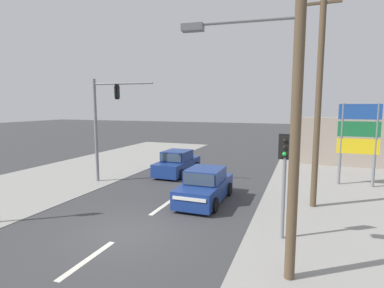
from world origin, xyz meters
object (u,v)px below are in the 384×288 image
object	(u,v)px
shopping_plaza_sign	(359,133)
traffic_signal_mast	(104,117)
sedan_oncoming_near	(205,186)
pedestal_signal_right_kerb	(284,169)
utility_pole_midground_right	(319,90)
sedan_kerbside_parked	(177,164)
utility_pole_foreground_right	(291,88)

from	to	relation	value
shopping_plaza_sign	traffic_signal_mast	bearing A→B (deg)	-163.20
traffic_signal_mast	shopping_plaza_sign	distance (m)	14.32
traffic_signal_mast	sedan_oncoming_near	distance (m)	7.45
pedestal_signal_right_kerb	utility_pole_midground_right	bearing A→B (deg)	74.51
traffic_signal_mast	sedan_kerbside_parked	world-z (taller)	traffic_signal_mast
utility_pole_foreground_right	pedestal_signal_right_kerb	world-z (taller)	utility_pole_foreground_right
traffic_signal_mast	shopping_plaza_sign	world-z (taller)	traffic_signal_mast
shopping_plaza_sign	sedan_oncoming_near	xyz separation A→B (m)	(-7.07, -5.52, -2.28)
pedestal_signal_right_kerb	shopping_plaza_sign	distance (m)	9.14
utility_pole_foreground_right	shopping_plaza_sign	xyz separation A→B (m)	(3.18, 10.88, -1.90)
traffic_signal_mast	pedestal_signal_right_kerb	distance (m)	11.27
traffic_signal_mast	pedestal_signal_right_kerb	xyz separation A→B (m)	(10.31, -4.34, -1.42)
utility_pole_midground_right	sedan_oncoming_near	size ratio (longest dim) A/B	2.30
sedan_oncoming_near	sedan_kerbside_parked	world-z (taller)	same
shopping_plaza_sign	sedan_kerbside_parked	xyz separation A→B (m)	(-10.52, -0.79, -2.28)
traffic_signal_mast	sedan_oncoming_near	world-z (taller)	traffic_signal_mast
utility_pole_midground_right	shopping_plaza_sign	bearing A→B (deg)	63.40
utility_pole_midground_right	sedan_oncoming_near	distance (m)	6.56
sedan_kerbside_parked	sedan_oncoming_near	bearing A→B (deg)	-53.86
shopping_plaza_sign	sedan_oncoming_near	bearing A→B (deg)	-142.03
traffic_signal_mast	sedan_kerbside_parked	bearing A→B (deg)	46.62
traffic_signal_mast	sedan_oncoming_near	bearing A→B (deg)	-11.81
utility_pole_midground_right	shopping_plaza_sign	xyz separation A→B (m)	(2.31, 4.61, -2.14)
traffic_signal_mast	sedan_kerbside_parked	distance (m)	5.57
utility_pole_midground_right	sedan_oncoming_near	world-z (taller)	utility_pole_midground_right
traffic_signal_mast	sedan_oncoming_near	xyz separation A→B (m)	(6.62, -1.38, -3.13)
pedestal_signal_right_kerb	sedan_oncoming_near	world-z (taller)	pedestal_signal_right_kerb
pedestal_signal_right_kerb	sedan_oncoming_near	distance (m)	5.03
utility_pole_foreground_right	shopping_plaza_sign	bearing A→B (deg)	73.71
utility_pole_foreground_right	pedestal_signal_right_kerb	bearing A→B (deg)	94.79
sedan_oncoming_near	pedestal_signal_right_kerb	bearing A→B (deg)	-38.73
utility_pole_foreground_right	sedan_kerbside_parked	xyz separation A→B (m)	(-7.35, 10.09, -4.18)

